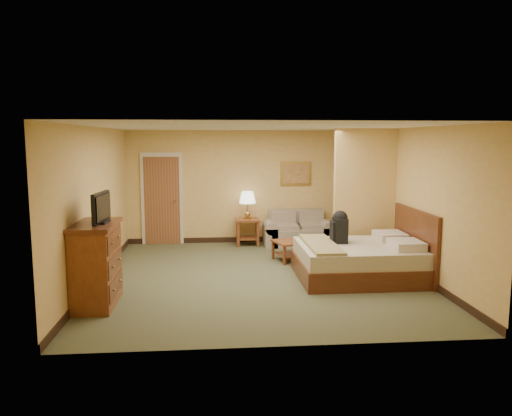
{
  "coord_description": "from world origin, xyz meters",
  "views": [
    {
      "loc": [
        -0.78,
        -8.48,
        2.39
      ],
      "look_at": [
        0.0,
        0.6,
        1.13
      ],
      "focal_mm": 35.0,
      "sensor_mm": 36.0,
      "label": 1
    }
  ],
  "objects": [
    {
      "name": "backpack",
      "position": [
        1.43,
        -0.01,
        0.89
      ],
      "size": [
        0.26,
        0.33,
        0.57
      ],
      "rotation": [
        0.0,
        0.0,
        -0.0
      ],
      "color": "black",
      "rests_on": "bed"
    },
    {
      "name": "ceiling",
      "position": [
        0.0,
        0.0,
        2.6
      ],
      "size": [
        6.0,
        6.0,
        0.0
      ],
      "primitive_type": "plane",
      "rotation": [
        3.14,
        0.0,
        0.0
      ],
      "color": "white",
      "rests_on": "back_wall"
    },
    {
      "name": "door",
      "position": [
        -1.95,
        2.96,
        1.03
      ],
      "size": [
        0.94,
        0.16,
        2.1
      ],
      "color": "beige",
      "rests_on": "floor"
    },
    {
      "name": "loveseat",
      "position": [
        1.13,
        2.57,
        0.26
      ],
      "size": [
        1.56,
        0.73,
        0.79
      ],
      "color": "gray",
      "rests_on": "floor"
    },
    {
      "name": "left_wall",
      "position": [
        -2.75,
        0.0,
        1.3
      ],
      "size": [
        0.02,
        6.0,
        2.6
      ],
      "primitive_type": "cube",
      "color": "tan",
      "rests_on": "floor"
    },
    {
      "name": "back_wall",
      "position": [
        0.0,
        3.0,
        1.3
      ],
      "size": [
        5.5,
        0.02,
        2.6
      ],
      "primitive_type": "cube",
      "color": "tan",
      "rests_on": "floor"
    },
    {
      "name": "bed",
      "position": [
        1.81,
        -0.24,
        0.32
      ],
      "size": [
        2.17,
        1.84,
        1.19
      ],
      "color": "#4A2111",
      "rests_on": "floor"
    },
    {
      "name": "floor",
      "position": [
        0.0,
        0.0,
        0.0
      ],
      "size": [
        6.0,
        6.0,
        0.0
      ],
      "primitive_type": "plane",
      "color": "#4D5034",
      "rests_on": "ground"
    },
    {
      "name": "dresser",
      "position": [
        -2.48,
        -1.31,
        0.61
      ],
      "size": [
        0.6,
        1.13,
        1.21
      ],
      "color": "brown",
      "rests_on": "floor"
    },
    {
      "name": "partition",
      "position": [
        2.15,
        0.93,
        1.3
      ],
      "size": [
        1.2,
        0.15,
        2.6
      ],
      "primitive_type": "cube",
      "color": "tan",
      "rests_on": "floor"
    },
    {
      "name": "right_wall",
      "position": [
        2.75,
        0.0,
        1.3
      ],
      "size": [
        0.02,
        6.0,
        2.6
      ],
      "primitive_type": "cube",
      "color": "tan",
      "rests_on": "floor"
    },
    {
      "name": "tv",
      "position": [
        -2.38,
        -1.31,
        1.42
      ],
      "size": [
        0.2,
        0.72,
        0.44
      ],
      "rotation": [
        0.0,
        0.0,
        -0.08
      ],
      "color": "black",
      "rests_on": "dresser"
    },
    {
      "name": "baseboard",
      "position": [
        0.0,
        2.99,
        0.06
      ],
      "size": [
        5.5,
        0.02,
        0.12
      ],
      "primitive_type": "cube",
      "color": "black",
      "rests_on": "floor"
    },
    {
      "name": "coffee_table",
      "position": [
        0.74,
        1.09,
        0.29
      ],
      "size": [
        0.78,
        0.78,
        0.4
      ],
      "rotation": [
        0.0,
        0.0,
        0.31
      ],
      "color": "brown",
      "rests_on": "floor"
    },
    {
      "name": "table_lamp",
      "position": [
        -0.02,
        2.65,
        1.08
      ],
      "size": [
        0.38,
        0.38,
        0.62
      ],
      "color": "#AD7F3F",
      "rests_on": "side_table"
    },
    {
      "name": "side_table",
      "position": [
        -0.02,
        2.65,
        0.4
      ],
      "size": [
        0.55,
        0.55,
        0.6
      ],
      "color": "brown",
      "rests_on": "floor"
    },
    {
      "name": "wall_picture",
      "position": [
        1.13,
        2.97,
        1.6
      ],
      "size": [
        0.72,
        0.04,
        0.56
      ],
      "color": "#B78E3F",
      "rests_on": "back_wall"
    }
  ]
}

